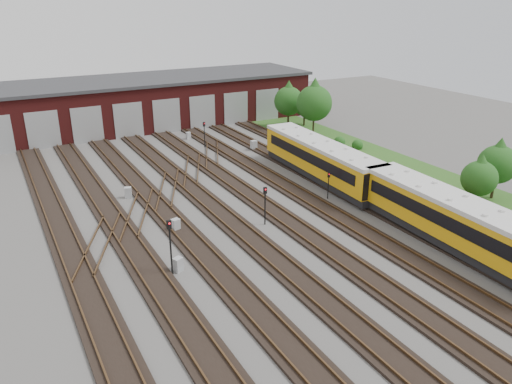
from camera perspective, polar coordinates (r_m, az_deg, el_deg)
ground at (r=36.52m, az=3.40°, el=-5.82°), size 120.00×120.00×0.00m
track_network at (r=36.83m, az=2.70°, el=-5.36°), size 30.40×70.00×0.33m
maintenance_shed at (r=70.85m, az=-14.16°, el=9.88°), size 51.00×12.50×6.35m
grass_verge at (r=54.81m, az=14.83°, el=3.04°), size 8.00×55.00×0.05m
metro_train at (r=37.61m, az=21.75°, el=-3.04°), size 3.64×48.74×3.44m
signal_mast_0 at (r=31.92m, az=-9.79°, el=-5.48°), size 0.29×0.27×3.82m
signal_mast_1 at (r=38.44m, az=1.05°, el=-1.01°), size 0.28×0.26×3.14m
signal_mast_2 at (r=59.09m, az=-5.93°, el=6.92°), size 0.26×0.25×3.04m
signal_mast_3 at (r=44.03m, az=8.29°, el=1.16°), size 0.25×0.24×2.45m
relay_cabinet_0 at (r=38.49m, az=-9.16°, el=-3.75°), size 0.70×0.63×0.99m
relay_cabinet_1 at (r=45.61m, az=-14.41°, el=-0.06°), size 0.72×0.67×0.98m
relay_cabinet_2 at (r=33.11m, az=-8.90°, el=-8.19°), size 0.72×0.67×0.96m
relay_cabinet_3 at (r=63.28m, az=-7.74°, el=6.41°), size 0.57×0.49×0.87m
relay_cabinet_4 at (r=58.12m, az=-0.25°, el=5.36°), size 0.67×0.56×1.11m
tree_0 at (r=67.62m, az=3.75°, el=10.72°), size 3.85×3.85×6.38m
tree_1 at (r=69.07m, az=5.60°, el=10.28°), size 3.17×3.17×5.25m
tree_2 at (r=63.61m, az=6.70°, el=10.52°), size 4.46×4.46×7.38m
tree_3 at (r=44.77m, az=24.23°, el=1.86°), size 2.94×2.94×4.87m
tree_4 at (r=47.78m, az=25.95°, el=3.32°), size 3.37×3.37×5.58m
bush_0 at (r=45.44m, az=22.07°, el=-0.65°), size 1.63×1.63×1.63m
bush_1 at (r=59.66m, az=11.53°, el=5.45°), size 1.30×1.30×1.30m
bush_2 at (r=60.50m, az=9.54°, el=5.84°), size 1.37×1.37×1.37m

